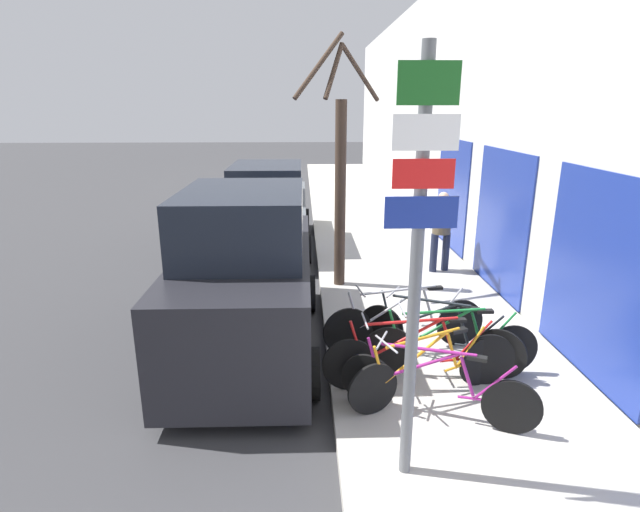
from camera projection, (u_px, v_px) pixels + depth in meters
The scene contains 14 objects.
ground_plane at pixel (273, 264), 11.22m from camera, with size 80.00×80.00×0.00m, color #333335.
sidewalk_curb at pixel (371, 230), 13.97m from camera, with size 3.20×32.00×0.15m.
building_facade at pixel (442, 114), 13.03m from camera, with size 0.23×32.00×6.50m.
signpost at pixel (417, 257), 4.04m from camera, with size 0.58×0.13×3.72m.
bicycle_0 at pixel (436, 388), 5.34m from camera, with size 1.98×0.88×0.83m.
bicycle_1 at pixel (430, 370), 5.69m from camera, with size 1.95×0.83×0.83m.
bicycle_2 at pixel (420, 358), 5.92m from camera, with size 2.33×0.44×0.90m.
bicycle_3 at pixel (450, 346), 6.22m from camera, with size 2.21×0.44×0.89m.
bicycle_4 at pixel (437, 336), 6.49m from camera, with size 1.92×1.18×0.90m.
bicycle_5 at pixel (405, 323), 6.83m from camera, with size 2.27×0.50×0.94m.
parked_car_0 at pixel (247, 279), 7.00m from camera, with size 1.99×4.32×2.36m.
parked_car_1 at pixel (268, 210), 12.32m from camera, with size 2.07×4.73×2.08m.
pedestrian_near at pixel (442, 226), 10.02m from camera, with size 0.42×0.36×1.63m.
street_tree at pixel (340, 178), 8.96m from camera, with size 1.64×1.54×4.44m.
Camera 1 is at (0.68, 0.47, 3.40)m, focal length 28.00 mm.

